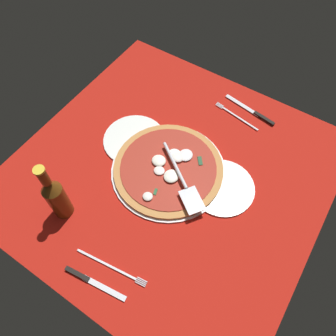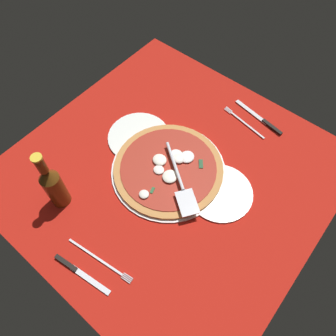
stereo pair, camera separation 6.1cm
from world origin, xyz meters
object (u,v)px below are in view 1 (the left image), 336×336
at_px(place_setting_far, 245,115).
at_px(beer_bottle, 56,196).
at_px(pizza, 168,168).
at_px(dinner_plate_right, 222,188).
at_px(pizza_server, 182,179).
at_px(place_setting_near, 100,274).
at_px(dinner_plate_left, 135,140).

relative_size(place_setting_far, beer_bottle, 0.92).
height_order(pizza, place_setting_far, pizza).
height_order(dinner_plate_right, place_setting_far, place_setting_far).
relative_size(dinner_plate_right, beer_bottle, 0.85).
xyz_separation_m(pizza_server, place_setting_near, (-0.04, -0.35, -0.04)).
distance_m(dinner_plate_left, dinner_plate_right, 0.34).
distance_m(dinner_plate_left, place_setting_near, 0.45).
relative_size(pizza_server, place_setting_near, 1.00).
bearing_deg(dinner_plate_left, beer_bottle, -93.65).
bearing_deg(pizza, place_setting_near, -85.97).
bearing_deg(place_setting_near, place_setting_far, 76.28).
distance_m(dinner_plate_right, pizza, 0.18).
bearing_deg(dinner_plate_right, beer_bottle, -137.72).
distance_m(pizza_server, place_setting_far, 0.37).
distance_m(dinner_plate_left, place_setting_far, 0.41).
bearing_deg(beer_bottle, pizza_server, 46.81).
height_order(pizza_server, beer_bottle, beer_bottle).
relative_size(pizza_server, place_setting_far, 1.06).
distance_m(place_setting_far, beer_bottle, 0.70).
xyz_separation_m(pizza, beer_bottle, (-0.18, -0.29, 0.08)).
bearing_deg(place_setting_far, dinner_plate_right, 112.46).
height_order(dinner_plate_left, pizza_server, pizza_server).
relative_size(dinner_plate_right, place_setting_far, 0.92).
distance_m(dinner_plate_right, beer_bottle, 0.49).
bearing_deg(pizza_server, beer_bottle, -98.22).
xyz_separation_m(pizza, place_setting_near, (0.03, -0.37, -0.01)).
relative_size(place_setting_near, place_setting_far, 1.06).
bearing_deg(place_setting_near, pizza, 86.47).
height_order(dinner_plate_left, dinner_plate_right, same).
relative_size(dinner_plate_right, place_setting_near, 0.87).
relative_size(dinner_plate_left, place_setting_far, 0.96).
xyz_separation_m(pizza_server, place_setting_far, (0.04, 0.37, -0.04)).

